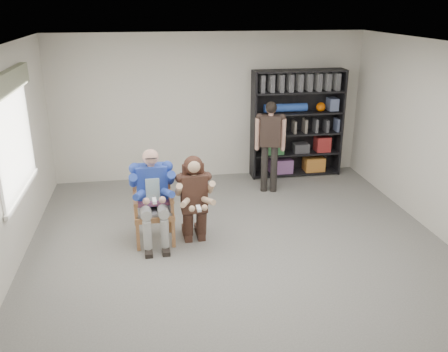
{
  "coord_description": "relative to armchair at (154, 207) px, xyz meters",
  "views": [
    {
      "loc": [
        -1.2,
        -5.45,
        3.32
      ],
      "look_at": [
        -0.2,
        0.6,
        1.05
      ],
      "focal_mm": 38.0,
      "sensor_mm": 36.0,
      "label": 1
    }
  ],
  "objects": [
    {
      "name": "floor",
      "position": [
        1.19,
        -0.85,
        -0.54
      ],
      "size": [
        6.0,
        7.0,
        0.01
      ],
      "primitive_type": "cube",
      "color": "#62615C",
      "rests_on": "ground"
    },
    {
      "name": "standing_man",
      "position": [
        2.13,
        1.63,
        0.3
      ],
      "size": [
        0.57,
        0.41,
        1.68
      ],
      "primitive_type": null,
      "rotation": [
        0.0,
        0.0,
        -0.26
      ],
      "color": "black",
      "rests_on": "floor"
    },
    {
      "name": "kneeling_woman",
      "position": [
        0.58,
        -0.12,
        0.1
      ],
      "size": [
        0.58,
        0.89,
        1.29
      ],
      "primitive_type": null,
      "rotation": [
        0.0,
        0.0,
        0.04
      ],
      "color": "#332018",
      "rests_on": "floor"
    },
    {
      "name": "room_shell",
      "position": [
        1.19,
        -0.85,
        0.86
      ],
      "size": [
        6.0,
        7.0,
        2.8
      ],
      "primitive_type": null,
      "color": "beige",
      "rests_on": "ground"
    },
    {
      "name": "window_left",
      "position": [
        -1.76,
        0.15,
        1.09
      ],
      "size": [
        0.16,
        2.0,
        1.75
      ],
      "primitive_type": null,
      "color": "white",
      "rests_on": "room_shell"
    },
    {
      "name": "bookshelf",
      "position": [
        2.89,
        2.43,
        0.51
      ],
      "size": [
        1.8,
        0.38,
        2.1
      ],
      "primitive_type": null,
      "color": "black",
      "rests_on": "floor"
    },
    {
      "name": "armchair",
      "position": [
        0.0,
        0.0,
        0.0
      ],
      "size": [
        0.65,
        0.63,
        1.08
      ],
      "primitive_type": null,
      "rotation": [
        0.0,
        0.0,
        0.04
      ],
      "color": "#965630",
      "rests_on": "floor"
    },
    {
      "name": "seated_man",
      "position": [
        0.0,
        0.0,
        0.16
      ],
      "size": [
        0.64,
        0.87,
        1.41
      ],
      "primitive_type": null,
      "rotation": [
        0.0,
        0.0,
        0.04
      ],
      "color": "#21448D",
      "rests_on": "floor"
    }
  ]
}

